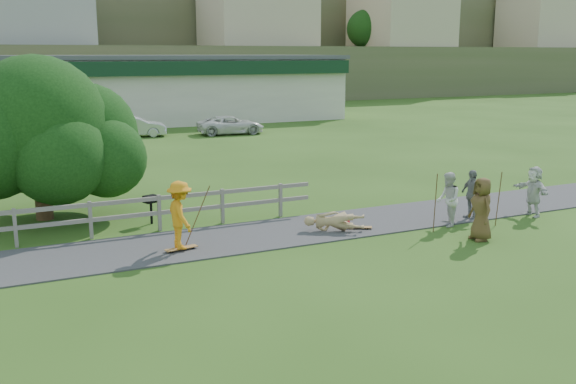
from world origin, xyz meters
name	(u,v)px	position (x,y,z in m)	size (l,w,h in m)	color
ground	(264,252)	(0.00, 0.00, 0.00)	(260.00, 260.00, 0.00)	#2D5217
path	(244,237)	(0.00, 1.50, 0.02)	(34.00, 3.00, 0.04)	#3B3B3D
fence	(68,217)	(-4.62, 3.30, 0.72)	(15.05, 0.10, 1.10)	slate
strip_mall	(133,89)	(4.00, 34.94, 2.58)	(32.50, 10.75, 5.10)	silver
skater_rider	(180,219)	(-2.01, 0.97, 0.92)	(1.19, 0.68, 1.84)	orange
skater_fallen	(334,222)	(2.65, 0.90, 0.33)	(1.78, 0.43, 0.65)	tan
spectator_a	(448,200)	(6.16, 0.01, 0.84)	(0.82, 0.64, 1.69)	silver
spectator_b	(471,194)	(7.42, 0.40, 0.80)	(0.94, 0.39, 1.61)	gray
spectator_c	(481,209)	(6.04, -1.59, 0.91)	(0.89, 0.58, 1.82)	brown
spectator_d	(533,191)	(9.50, -0.17, 0.83)	(1.54, 0.49, 1.66)	silver
car_silver	(135,127)	(2.13, 25.96, 0.66)	(1.39, 3.98, 1.31)	#B6B7BE
car_white	(231,125)	(8.15, 24.58, 0.61)	(2.02, 4.38, 1.22)	silver
tree	(40,161)	(-5.01, 6.24, 1.91)	(7.01, 7.01, 3.82)	black
bbq	(151,210)	(-2.04, 4.20, 0.45)	(0.42, 0.32, 0.90)	black
longboard_rider	(181,250)	(-2.01, 0.97, 0.05)	(0.91, 0.22, 0.10)	olive
longboard_fallen	(358,228)	(3.45, 0.80, 0.05)	(0.81, 0.20, 0.09)	olive
helmet	(345,222)	(3.25, 1.25, 0.15)	(0.29, 0.29, 0.29)	#A40A12
pole_rider	(197,213)	(-1.41, 1.37, 0.91)	(0.03, 0.03, 1.82)	brown
pole_spec_left	(435,203)	(5.38, -0.36, 0.89)	(0.03, 0.03, 1.77)	brown
pole_spec_right	(499,199)	(7.60, -0.61, 0.85)	(0.03, 0.03, 1.69)	brown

